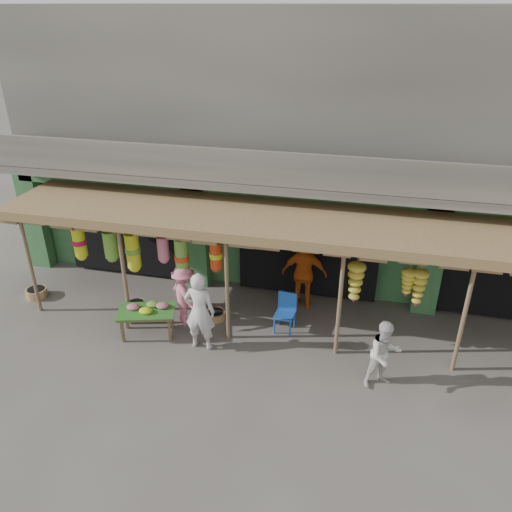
% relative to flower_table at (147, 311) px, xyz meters
% --- Properties ---
extents(ground, '(80.00, 80.00, 0.00)m').
position_rel_flower_table_xyz_m(ground, '(3.37, 0.49, -0.63)').
color(ground, '#514C47').
rests_on(ground, ground).
extents(building, '(16.40, 6.80, 7.00)m').
position_rel_flower_table_xyz_m(building, '(3.37, 5.35, 2.74)').
color(building, gray).
rests_on(building, ground).
extents(awning, '(14.00, 2.70, 2.79)m').
position_rel_flower_table_xyz_m(awning, '(3.21, 1.29, 1.94)').
color(awning, brown).
rests_on(awning, ground).
extents(flower_table, '(1.46, 1.10, 0.78)m').
position_rel_flower_table_xyz_m(flower_table, '(0.00, 0.00, 0.00)').
color(flower_table, brown).
rests_on(flower_table, ground).
extents(blue_chair, '(0.49, 0.50, 0.95)m').
position_rel_flower_table_xyz_m(blue_chair, '(3.11, 0.95, -0.10)').
color(blue_chair, '#1B52B1').
rests_on(blue_chair, ground).
extents(basket_left, '(0.62, 0.62, 0.23)m').
position_rel_flower_table_xyz_m(basket_left, '(-3.63, 0.86, -0.52)').
color(basket_left, '#956C43').
rests_on(basket_left, ground).
extents(basket_mid, '(0.55, 0.55, 0.19)m').
position_rel_flower_table_xyz_m(basket_mid, '(1.34, 0.97, -0.54)').
color(basket_mid, brown).
rests_on(basket_mid, ground).
extents(basket_right, '(0.56, 0.56, 0.22)m').
position_rel_flower_table_xyz_m(basket_right, '(-0.76, 0.88, -0.52)').
color(basket_right, '#9A8148').
rests_on(basket_right, ground).
extents(person_front, '(0.70, 0.47, 1.91)m').
position_rel_flower_table_xyz_m(person_front, '(1.37, -0.19, 0.33)').
color(person_front, beige).
rests_on(person_front, ground).
extents(person_right, '(0.92, 0.86, 1.51)m').
position_rel_flower_table_xyz_m(person_right, '(5.37, -0.54, 0.12)').
color(person_right, silver).
rests_on(person_right, ground).
extents(person_vendor, '(1.14, 0.51, 1.93)m').
position_rel_flower_table_xyz_m(person_vendor, '(3.37, 2.04, 0.33)').
color(person_vendor, '#C75312').
rests_on(person_vendor, ground).
extents(person_shopper, '(1.14, 1.11, 1.56)m').
position_rel_flower_table_xyz_m(person_shopper, '(0.70, 0.63, 0.15)').
color(person_shopper, pink).
rests_on(person_shopper, ground).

